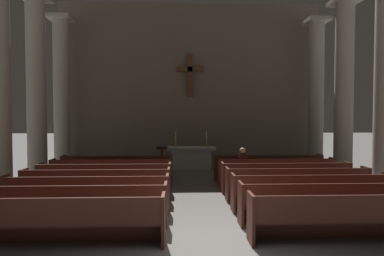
{
  "coord_description": "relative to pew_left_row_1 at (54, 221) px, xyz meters",
  "views": [
    {
      "loc": [
        -0.52,
        -6.08,
        2.4
      ],
      "look_at": [
        0.0,
        7.53,
        1.9
      ],
      "focal_mm": 30.71,
      "sensor_mm": 36.0,
      "label": 1
    }
  ],
  "objects": [
    {
      "name": "column_right_third",
      "position": [
        8.77,
        6.67,
        2.92
      ],
      "size": [
        1.06,
        1.06,
        6.97
      ],
      "color": "#ADA89E",
      "rests_on": "ground"
    },
    {
      "name": "lectern",
      "position": [
        1.56,
        7.52,
        0.07
      ],
      "size": [
        0.44,
        0.36,
        1.15
      ],
      "color": "#4C2319",
      "rests_on": "ground"
    },
    {
      "name": "pew_right_row_6",
      "position": [
        5.63,
        5.11,
        0.0
      ],
      "size": [
        4.05,
        0.5,
        0.95
      ],
      "color": "#4C2319",
      "rests_on": "ground"
    },
    {
      "name": "column_left_third",
      "position": [
        -3.14,
        6.67,
        2.92
      ],
      "size": [
        1.06,
        1.06,
        6.97
      ],
      "color": "#ADA89E",
      "rests_on": "ground"
    },
    {
      "name": "ground_plane",
      "position": [
        2.82,
        0.04,
        -0.48
      ],
      "size": [
        80.0,
        80.0,
        0.0
      ],
      "primitive_type": "plane",
      "color": "#66635E"
    },
    {
      "name": "pew_left_row_7",
      "position": [
        0.0,
        6.13,
        0.0
      ],
      "size": [
        4.05,
        0.5,
        0.95
      ],
      "color": "#4C2319",
      "rests_on": "ground"
    },
    {
      "name": "pew_right_row_5",
      "position": [
        5.63,
        4.09,
        0.0
      ],
      "size": [
        4.05,
        0.5,
        0.95
      ],
      "color": "#4C2319",
      "rests_on": "ground"
    },
    {
      "name": "pew_left_row_5",
      "position": [
        0.0,
        4.09,
        0.0
      ],
      "size": [
        4.05,
        0.5,
        0.95
      ],
      "color": "#4C2319",
      "rests_on": "ground"
    },
    {
      "name": "candlestick_left",
      "position": [
        2.12,
        8.72,
        0.76
      ],
      "size": [
        0.16,
        0.16,
        0.7
      ],
      "color": "#B79338",
      "rests_on": "altar"
    },
    {
      "name": "candlestick_right",
      "position": [
        3.52,
        8.72,
        0.76
      ],
      "size": [
        0.16,
        0.16,
        0.7
      ],
      "color": "#B79338",
      "rests_on": "altar"
    },
    {
      "name": "column_right_fourth",
      "position": [
        8.77,
        9.32,
        2.92
      ],
      "size": [
        1.06,
        1.06,
        6.97
      ],
      "color": "#ADA89E",
      "rests_on": "ground"
    },
    {
      "name": "column_left_fourth",
      "position": [
        -3.14,
        9.32,
        2.92
      ],
      "size": [
        1.06,
        1.06,
        6.97
      ],
      "color": "#ADA89E",
      "rests_on": "ground"
    },
    {
      "name": "pew_left_row_3",
      "position": [
        0.0,
        2.04,
        0.0
      ],
      "size": [
        4.05,
        0.5,
        0.95
      ],
      "color": "#4C2319",
      "rests_on": "ground"
    },
    {
      "name": "pew_right_row_3",
      "position": [
        5.63,
        2.04,
        0.0
      ],
      "size": [
        4.05,
        0.5,
        0.95
      ],
      "color": "#4C2319",
      "rests_on": "ground"
    },
    {
      "name": "pew_left_row_1",
      "position": [
        0.0,
        0.0,
        0.0
      ],
      "size": [
        4.05,
        0.5,
        0.95
      ],
      "color": "#4C2319",
      "rests_on": "ground"
    },
    {
      "name": "altar",
      "position": [
        2.82,
        8.72,
        0.06
      ],
      "size": [
        2.2,
        0.9,
        1.01
      ],
      "color": "#A8A399",
      "rests_on": "ground"
    },
    {
      "name": "pew_right_row_7",
      "position": [
        5.63,
        6.13,
        0.0
      ],
      "size": [
        4.05,
        0.5,
        0.95
      ],
      "color": "#4C2319",
      "rests_on": "ground"
    },
    {
      "name": "pew_right_row_4",
      "position": [
        5.63,
        3.06,
        0.0
      ],
      "size": [
        4.05,
        0.5,
        0.95
      ],
      "color": "#4C2319",
      "rests_on": "ground"
    },
    {
      "name": "lone_worshipper",
      "position": [
        4.45,
        5.15,
        0.22
      ],
      "size": [
        0.32,
        0.43,
        1.32
      ],
      "color": "#26262B",
      "rests_on": "ground"
    },
    {
      "name": "pew_left_row_6",
      "position": [
        0.0,
        5.11,
        0.0
      ],
      "size": [
        4.05,
        0.5,
        0.95
      ],
      "color": "#4C2319",
      "rests_on": "ground"
    },
    {
      "name": "apse_with_cross",
      "position": [
        2.82,
        10.65,
        3.54
      ],
      "size": [
        13.04,
        0.5,
        8.04
      ],
      "color": "#706656",
      "rests_on": "ground"
    },
    {
      "name": "pew_left_row_4",
      "position": [
        0.0,
        3.06,
        0.0
      ],
      "size": [
        4.05,
        0.5,
        0.95
      ],
      "color": "#4C2319",
      "rests_on": "ground"
    },
    {
      "name": "pew_right_row_2",
      "position": [
        5.63,
        1.02,
        0.0
      ],
      "size": [
        4.05,
        0.5,
        0.95
      ],
      "color": "#4C2319",
      "rests_on": "ground"
    },
    {
      "name": "pew_left_row_2",
      "position": [
        0.0,
        1.02,
        0.0
      ],
      "size": [
        4.05,
        0.5,
        0.95
      ],
      "color": "#4C2319",
      "rests_on": "ground"
    },
    {
      "name": "pew_right_row_1",
      "position": [
        5.63,
        0.0,
        0.0
      ],
      "size": [
        4.05,
        0.5,
        0.95
      ],
      "color": "#4C2319",
      "rests_on": "ground"
    }
  ]
}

